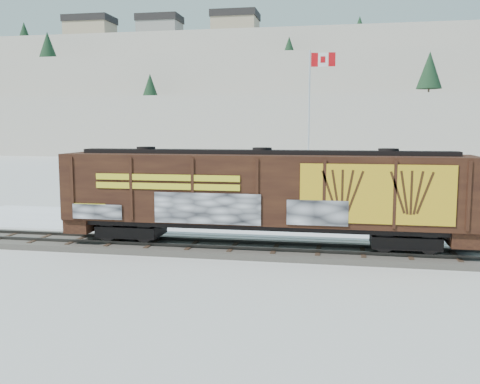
% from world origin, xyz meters
% --- Properties ---
extents(ground, '(500.00, 500.00, 0.00)m').
position_xyz_m(ground, '(0.00, 0.00, 0.00)').
color(ground, white).
rests_on(ground, ground).
extents(rail_track, '(50.00, 3.40, 0.43)m').
position_xyz_m(rail_track, '(0.00, 0.00, 0.15)').
color(rail_track, '#59544C').
rests_on(rail_track, ground).
extents(parking_strip, '(40.00, 8.00, 0.03)m').
position_xyz_m(parking_strip, '(0.00, 7.50, 0.01)').
color(parking_strip, white).
rests_on(parking_strip, ground).
extents(hillside, '(360.00, 110.00, 93.00)m').
position_xyz_m(hillside, '(-0.05, 139.79, 14.37)').
color(hillside, white).
rests_on(hillside, ground).
extents(hopper_railcar, '(18.88, 3.06, 4.43)m').
position_xyz_m(hopper_railcar, '(1.33, -0.01, 2.91)').
color(hopper_railcar, black).
rests_on(hopper_railcar, rail_track).
extents(flagpole, '(2.30, 0.90, 11.49)m').
position_xyz_m(flagpole, '(2.63, 15.61, 4.25)').
color(flagpole, silver).
rests_on(flagpole, ground).
extents(car_silver, '(4.93, 3.42, 1.56)m').
position_xyz_m(car_silver, '(-5.36, 6.20, 0.81)').
color(car_silver, silver).
rests_on(car_silver, parking_strip).
extents(car_white, '(4.72, 2.78, 1.47)m').
position_xyz_m(car_white, '(0.57, 8.38, 0.76)').
color(car_white, white).
rests_on(car_white, parking_strip).
extents(car_dark, '(5.00, 2.40, 1.41)m').
position_xyz_m(car_dark, '(6.12, 7.46, 0.73)').
color(car_dark, black).
rests_on(car_dark, parking_strip).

